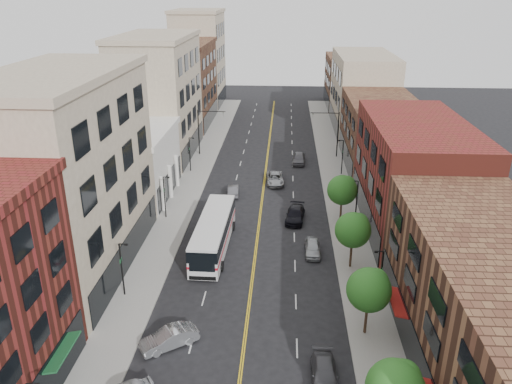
% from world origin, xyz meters
% --- Properties ---
extents(ground, '(220.00, 220.00, 0.00)m').
position_xyz_m(ground, '(0.00, 0.00, 0.00)').
color(ground, black).
rests_on(ground, ground).
extents(sidewalk_left, '(4.00, 110.00, 0.15)m').
position_xyz_m(sidewalk_left, '(-10.00, 35.00, 0.07)').
color(sidewalk_left, gray).
rests_on(sidewalk_left, ground).
extents(sidewalk_right, '(4.00, 110.00, 0.15)m').
position_xyz_m(sidewalk_right, '(10.00, 35.00, 0.07)').
color(sidewalk_right, gray).
rests_on(sidewalk_right, ground).
extents(bldg_l_tanoffice, '(10.00, 22.00, 18.00)m').
position_xyz_m(bldg_l_tanoffice, '(-17.00, 13.00, 9.00)').
color(bldg_l_tanoffice, gray).
rests_on(bldg_l_tanoffice, ground).
extents(bldg_l_white, '(10.00, 14.00, 8.00)m').
position_xyz_m(bldg_l_white, '(-17.00, 31.00, 4.00)').
color(bldg_l_white, silver).
rests_on(bldg_l_white, ground).
extents(bldg_l_far_a, '(10.00, 20.00, 18.00)m').
position_xyz_m(bldg_l_far_a, '(-17.00, 48.00, 9.00)').
color(bldg_l_far_a, gray).
rests_on(bldg_l_far_a, ground).
extents(bldg_l_far_b, '(10.00, 20.00, 15.00)m').
position_xyz_m(bldg_l_far_b, '(-17.00, 68.00, 7.50)').
color(bldg_l_far_b, '#563122').
rests_on(bldg_l_far_b, ground).
extents(bldg_l_far_c, '(10.00, 16.00, 20.00)m').
position_xyz_m(bldg_l_far_c, '(-17.00, 86.00, 10.00)').
color(bldg_l_far_c, gray).
rests_on(bldg_l_far_c, ground).
extents(bldg_r_near, '(10.00, 26.00, 10.00)m').
position_xyz_m(bldg_r_near, '(17.00, 0.00, 5.00)').
color(bldg_r_near, '#563122').
rests_on(bldg_r_near, ground).
extents(bldg_r_mid, '(10.00, 22.00, 12.00)m').
position_xyz_m(bldg_r_mid, '(17.00, 24.00, 6.00)').
color(bldg_r_mid, maroon).
rests_on(bldg_r_mid, ground).
extents(bldg_r_far_a, '(10.00, 20.00, 10.00)m').
position_xyz_m(bldg_r_far_a, '(17.00, 45.00, 5.00)').
color(bldg_r_far_a, '#563122').
rests_on(bldg_r_far_a, ground).
extents(bldg_r_far_b, '(10.00, 22.00, 14.00)m').
position_xyz_m(bldg_r_far_b, '(17.00, 66.00, 7.00)').
color(bldg_r_far_b, gray).
rests_on(bldg_r_far_b, ground).
extents(bldg_r_far_c, '(10.00, 18.00, 11.00)m').
position_xyz_m(bldg_r_far_c, '(17.00, 86.00, 5.50)').
color(bldg_r_far_c, '#563122').
rests_on(bldg_r_far_c, ground).
extents(tree_r_1, '(3.40, 3.40, 5.59)m').
position_xyz_m(tree_r_1, '(9.39, 4.07, 4.13)').
color(tree_r_1, black).
rests_on(tree_r_1, sidewalk_right).
extents(tree_r_2, '(3.40, 3.40, 5.59)m').
position_xyz_m(tree_r_2, '(9.39, 14.07, 4.13)').
color(tree_r_2, black).
rests_on(tree_r_2, sidewalk_right).
extents(tree_r_3, '(3.40, 3.40, 5.59)m').
position_xyz_m(tree_r_3, '(9.39, 24.07, 4.13)').
color(tree_r_3, black).
rests_on(tree_r_3, sidewalk_right).
extents(lamp_l_1, '(0.81, 0.55, 5.05)m').
position_xyz_m(lamp_l_1, '(-10.95, 8.00, 2.97)').
color(lamp_l_1, black).
rests_on(lamp_l_1, sidewalk_left).
extents(lamp_l_2, '(0.81, 0.55, 5.05)m').
position_xyz_m(lamp_l_2, '(-10.95, 24.00, 2.97)').
color(lamp_l_2, black).
rests_on(lamp_l_2, sidewalk_left).
extents(lamp_l_3, '(0.81, 0.55, 5.05)m').
position_xyz_m(lamp_l_3, '(-10.95, 40.00, 2.97)').
color(lamp_l_3, black).
rests_on(lamp_l_3, sidewalk_left).
extents(lamp_r_1, '(0.81, 0.55, 5.05)m').
position_xyz_m(lamp_r_1, '(10.95, 8.00, 2.97)').
color(lamp_r_1, black).
rests_on(lamp_r_1, sidewalk_right).
extents(lamp_r_2, '(0.81, 0.55, 5.05)m').
position_xyz_m(lamp_r_2, '(10.95, 24.00, 2.97)').
color(lamp_r_2, black).
rests_on(lamp_r_2, sidewalk_right).
extents(lamp_r_3, '(0.81, 0.55, 5.05)m').
position_xyz_m(lamp_r_3, '(10.95, 40.00, 2.97)').
color(lamp_r_3, black).
rests_on(lamp_r_3, sidewalk_right).
extents(signal_mast_left, '(4.49, 0.18, 7.20)m').
position_xyz_m(signal_mast_left, '(-10.27, 48.00, 4.65)').
color(signal_mast_left, black).
rests_on(signal_mast_left, sidewalk_left).
extents(signal_mast_right, '(4.49, 0.18, 7.20)m').
position_xyz_m(signal_mast_right, '(10.27, 48.00, 4.65)').
color(signal_mast_right, black).
rests_on(signal_mast_right, sidewalk_right).
extents(city_bus, '(3.38, 13.13, 3.36)m').
position_xyz_m(city_bus, '(-4.35, 16.96, 1.95)').
color(city_bus, silver).
rests_on(city_bus, ground).
extents(car_angle_b, '(4.51, 3.75, 1.45)m').
position_xyz_m(car_angle_b, '(-5.60, 1.68, 0.73)').
color(car_angle_b, '#ADB1B5').
rests_on(car_angle_b, ground).
extents(car_parked_mid, '(1.83, 4.46, 1.29)m').
position_xyz_m(car_parked_mid, '(5.80, -1.35, 0.65)').
color(car_parked_mid, '#454549').
rests_on(car_parked_mid, ground).
extents(car_parked_far, '(1.60, 3.96, 1.35)m').
position_xyz_m(car_parked_far, '(5.80, 16.54, 0.67)').
color(car_parked_far, '#989C9F').
rests_on(car_parked_far, ground).
extents(car_lane_behind, '(1.70, 4.00, 1.28)m').
position_xyz_m(car_lane_behind, '(-3.85, 31.49, 0.64)').
color(car_lane_behind, '#4E4E53').
rests_on(car_lane_behind, ground).
extents(car_lane_a, '(2.56, 5.11, 1.43)m').
position_xyz_m(car_lane_a, '(4.13, 24.28, 0.71)').
color(car_lane_a, black).
rests_on(car_lane_a, ground).
extents(car_lane_b, '(2.75, 5.21, 1.40)m').
position_xyz_m(car_lane_b, '(1.50, 36.02, 0.70)').
color(car_lane_b, '#989CA0').
rests_on(car_lane_b, ground).
extents(car_lane_c, '(2.24, 4.81, 1.59)m').
position_xyz_m(car_lane_c, '(4.97, 44.75, 0.80)').
color(car_lane_c, '#515156').
rests_on(car_lane_c, ground).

